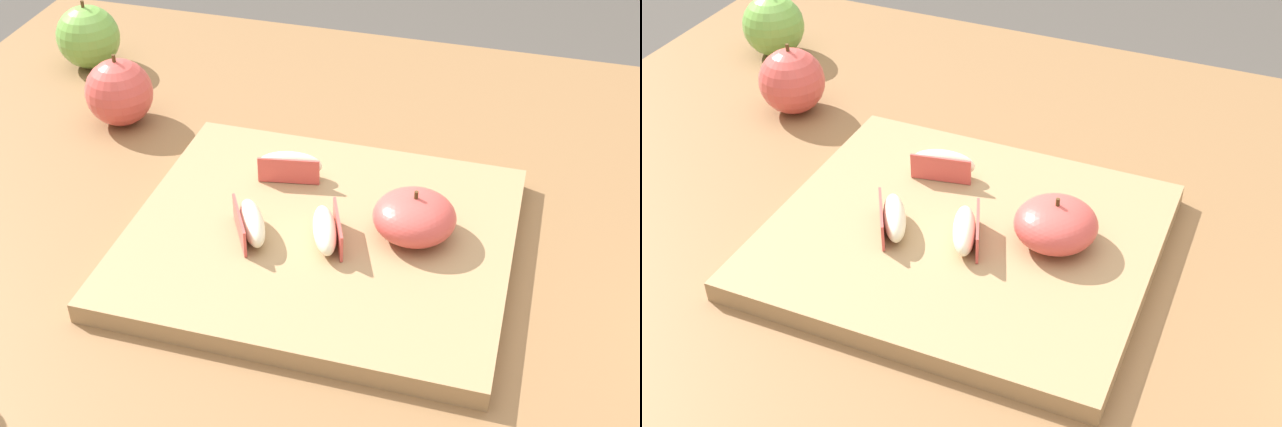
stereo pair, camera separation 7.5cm
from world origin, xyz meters
TOP-DOWN VIEW (x-y plane):
  - dining_table at (0.00, 0.00)m, footprint 1.12×0.93m
  - cutting_board at (-0.04, 0.01)m, footprint 0.34×0.30m
  - apple_half_skin_up at (0.05, 0.03)m, footprint 0.07×0.07m
  - apple_wedge_near_knife at (-0.09, -0.01)m, footprint 0.05×0.07m
  - apple_wedge_front at (-0.09, 0.08)m, footprint 0.07×0.03m
  - apple_wedge_left at (-0.03, -0.00)m, footprint 0.04×0.07m
  - whole_apple_pink_lady at (-0.31, 0.16)m, footprint 0.07×0.07m
  - whole_apple_granny_green at (-0.41, 0.28)m, footprint 0.08×0.08m

SIDE VIEW (x-z plane):
  - dining_table at x=0.00m, z-range 0.27..1.03m
  - cutting_board at x=-0.04m, z-range 0.76..0.78m
  - apple_wedge_near_knife at x=-0.09m, z-range 0.78..0.81m
  - apple_wedge_front at x=-0.09m, z-range 0.78..0.81m
  - apple_wedge_left at x=-0.03m, z-range 0.78..0.81m
  - whole_apple_pink_lady at x=-0.31m, z-range 0.76..0.84m
  - whole_apple_granny_green at x=-0.41m, z-range 0.76..0.84m
  - apple_half_skin_up at x=0.05m, z-range 0.78..0.83m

